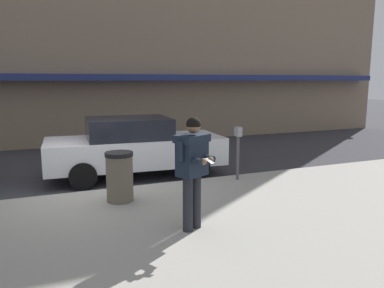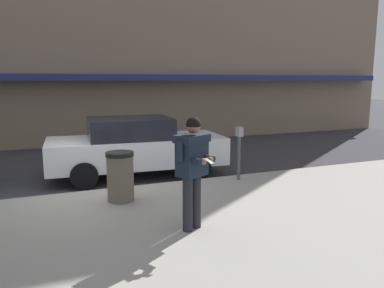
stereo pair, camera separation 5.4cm
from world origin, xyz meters
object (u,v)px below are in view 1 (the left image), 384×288
Objects in this scene: parking_meter at (238,145)px; trash_bin at (120,176)px; parked_sedan_mid at (134,146)px; man_texting_on_phone at (193,161)px.

trash_bin is at bearing -169.54° from parking_meter.
parked_sedan_mid is 4.24m from man_texting_on_phone.
parking_meter is at bearing 48.22° from man_texting_on_phone.
man_texting_on_phone reaches higher than trash_bin.
parked_sedan_mid is 2.50m from trash_bin.
parking_meter reaches higher than trash_bin.
man_texting_on_phone is 1.84× the size of trash_bin.
man_texting_on_phone is 3.24m from parking_meter.
man_texting_on_phone is 2.11m from trash_bin.
parking_meter is (2.07, -1.81, 0.18)m from parked_sedan_mid.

